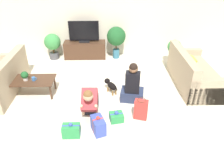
{
  "coord_description": "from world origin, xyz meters",
  "views": [
    {
      "loc": [
        0.22,
        -4.38,
        2.94
      ],
      "look_at": [
        0.32,
        -0.19,
        0.45
      ],
      "focal_mm": 35.0,
      "sensor_mm": 36.0,
      "label": 1
    }
  ],
  "objects_px": {
    "potted_plant_back_left": "(53,44)",
    "dog": "(111,85)",
    "gift_bag_a": "(141,109)",
    "tabletop_plant": "(25,76)",
    "potted_plant_back_right": "(116,37)",
    "tv_console": "(85,50)",
    "coffee_table": "(32,81)",
    "sofa_right": "(192,74)",
    "mug": "(34,79)",
    "gift_box_a": "(71,130)",
    "sofa_left": "(0,81)",
    "potted_plant_corner_right": "(174,49)",
    "person_kneeling": "(90,101)",
    "tv": "(84,33)",
    "gift_box_b": "(98,125)",
    "gift_box_c": "(116,117)",
    "person_sitting": "(132,87)"
  },
  "relations": [
    {
      "from": "coffee_table",
      "to": "gift_box_b",
      "type": "bearing_deg",
      "value": -40.21
    },
    {
      "from": "sofa_right",
      "to": "coffee_table",
      "type": "relative_size",
      "value": 1.79
    },
    {
      "from": "potted_plant_back_right",
      "to": "person_sitting",
      "type": "height_order",
      "value": "potted_plant_back_right"
    },
    {
      "from": "coffee_table",
      "to": "dog",
      "type": "bearing_deg",
      "value": 1.32
    },
    {
      "from": "potted_plant_back_right",
      "to": "dog",
      "type": "xyz_separation_m",
      "value": [
        -0.22,
        -2.1,
        -0.49
      ]
    },
    {
      "from": "potted_plant_corner_right",
      "to": "gift_box_a",
      "type": "height_order",
      "value": "potted_plant_corner_right"
    },
    {
      "from": "tabletop_plant",
      "to": "potted_plant_back_left",
      "type": "bearing_deg",
      "value": 85.09
    },
    {
      "from": "tv_console",
      "to": "tv",
      "type": "height_order",
      "value": "tv"
    },
    {
      "from": "sofa_left",
      "to": "potted_plant_back_left",
      "type": "distance_m",
      "value": 2.2
    },
    {
      "from": "potted_plant_back_left",
      "to": "gift_box_c",
      "type": "relative_size",
      "value": 2.65
    },
    {
      "from": "tv",
      "to": "gift_bag_a",
      "type": "height_order",
      "value": "tv"
    },
    {
      "from": "tv",
      "to": "gift_box_a",
      "type": "bearing_deg",
      "value": -89.47
    },
    {
      "from": "gift_bag_a",
      "to": "coffee_table",
      "type": "bearing_deg",
      "value": 158.48
    },
    {
      "from": "sofa_left",
      "to": "dog",
      "type": "bearing_deg",
      "value": 87.97
    },
    {
      "from": "potted_plant_back_right",
      "to": "tabletop_plant",
      "type": "xyz_separation_m",
      "value": [
        -2.21,
        -2.17,
        -0.17
      ]
    },
    {
      "from": "potted_plant_corner_right",
      "to": "person_kneeling",
      "type": "bearing_deg",
      "value": -133.8
    },
    {
      "from": "tv_console",
      "to": "tabletop_plant",
      "type": "bearing_deg",
      "value": -118.4
    },
    {
      "from": "tv_console",
      "to": "tabletop_plant",
      "type": "height_order",
      "value": "tabletop_plant"
    },
    {
      "from": "mug",
      "to": "tv_console",
      "type": "bearing_deg",
      "value": 65.93
    },
    {
      "from": "gift_bag_a",
      "to": "potted_plant_back_right",
      "type": "bearing_deg",
      "value": 96.98
    },
    {
      "from": "potted_plant_corner_right",
      "to": "dog",
      "type": "xyz_separation_m",
      "value": [
        -1.96,
        -1.64,
        -0.26
      ]
    },
    {
      "from": "sofa_right",
      "to": "dog",
      "type": "distance_m",
      "value": 2.14
    },
    {
      "from": "sofa_right",
      "to": "gift_box_c",
      "type": "relative_size",
      "value": 6.16
    },
    {
      "from": "sofa_right",
      "to": "coffee_table",
      "type": "distance_m",
      "value": 3.99
    },
    {
      "from": "gift_bag_a",
      "to": "mug",
      "type": "bearing_deg",
      "value": 158.85
    },
    {
      "from": "potted_plant_corner_right",
      "to": "gift_box_a",
      "type": "relative_size",
      "value": 2.28
    },
    {
      "from": "coffee_table",
      "to": "dog",
      "type": "height_order",
      "value": "coffee_table"
    },
    {
      "from": "potted_plant_corner_right",
      "to": "potted_plant_back_left",
      "type": "bearing_deg",
      "value": 173.01
    },
    {
      "from": "coffee_table",
      "to": "mug",
      "type": "xyz_separation_m",
      "value": [
        0.07,
        -0.05,
        0.09
      ]
    },
    {
      "from": "potted_plant_corner_right",
      "to": "tabletop_plant",
      "type": "distance_m",
      "value": 4.31
    },
    {
      "from": "gift_bag_a",
      "to": "tabletop_plant",
      "type": "relative_size",
      "value": 2.07
    },
    {
      "from": "dog",
      "to": "tabletop_plant",
      "type": "xyz_separation_m",
      "value": [
        -1.99,
        -0.07,
        0.32
      ]
    },
    {
      "from": "sofa_right",
      "to": "potted_plant_back_right",
      "type": "distance_m",
      "value": 2.61
    },
    {
      "from": "gift_box_a",
      "to": "potted_plant_back_left",
      "type": "bearing_deg",
      "value": 106.23
    },
    {
      "from": "sofa_right",
      "to": "gift_bag_a",
      "type": "distance_m",
      "value": 2.03
    },
    {
      "from": "coffee_table",
      "to": "gift_box_b",
      "type": "xyz_separation_m",
      "value": [
        1.61,
        -1.36,
        -0.2
      ]
    },
    {
      "from": "potted_plant_back_left",
      "to": "dog",
      "type": "bearing_deg",
      "value": -49.31
    },
    {
      "from": "coffee_table",
      "to": "tv_console",
      "type": "relative_size",
      "value": 0.8
    },
    {
      "from": "tv",
      "to": "potted_plant_back_left",
      "type": "xyz_separation_m",
      "value": [
        -1.01,
        -0.05,
        -0.33
      ]
    },
    {
      "from": "sofa_left",
      "to": "potted_plant_corner_right",
      "type": "bearing_deg",
      "value": 108.39
    },
    {
      "from": "potted_plant_back_left",
      "to": "gift_box_b",
      "type": "bearing_deg",
      "value": -66.17
    },
    {
      "from": "potted_plant_back_right",
      "to": "gift_bag_a",
      "type": "height_order",
      "value": "potted_plant_back_right"
    },
    {
      "from": "dog",
      "to": "gift_bag_a",
      "type": "bearing_deg",
      "value": 88.28
    },
    {
      "from": "sofa_right",
      "to": "mug",
      "type": "distance_m",
      "value": 3.93
    },
    {
      "from": "coffee_table",
      "to": "mug",
      "type": "bearing_deg",
      "value": -32.45
    },
    {
      "from": "coffee_table",
      "to": "tv",
      "type": "relative_size",
      "value": 1.14
    },
    {
      "from": "gift_box_a",
      "to": "tabletop_plant",
      "type": "distance_m",
      "value": 1.93
    },
    {
      "from": "sofa_right",
      "to": "mug",
      "type": "height_order",
      "value": "sofa_right"
    },
    {
      "from": "sofa_right",
      "to": "gift_box_b",
      "type": "relative_size",
      "value": 4.69
    },
    {
      "from": "tv_console",
      "to": "gift_box_a",
      "type": "height_order",
      "value": "tv_console"
    }
  ]
}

